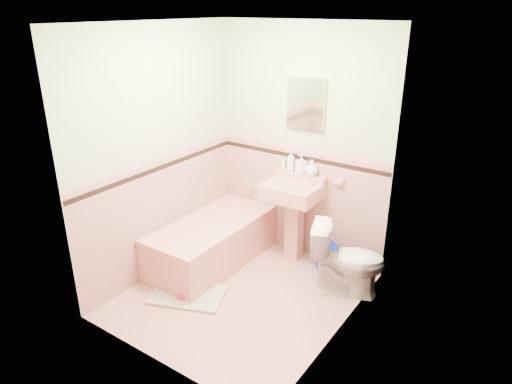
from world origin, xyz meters
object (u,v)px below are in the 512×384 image
Objects in this scene: bathtub at (212,243)px; soap_bottle_mid at (301,164)px; soap_bottle_right at (312,168)px; shoe at (186,297)px; sink at (292,223)px; soap_bottle_left at (291,161)px; bucket at (326,257)px; medicine_cabinet at (306,104)px; toilet at (348,259)px.

soap_bottle_mid is (0.67, 0.71, 0.84)m from bathtub.
shoe is at bearing -110.60° from soap_bottle_right.
soap_bottle_left is (-0.14, 0.18, 0.62)m from sink.
bucket is 1.54m from shoe.
soap_bottle_mid is 1.22× the size of soap_bottle_right.
sink is 0.64m from soap_bottle_mid.
bathtub is 8.83× the size of soap_bottle_right.
soap_bottle_mid reaches higher than sink.
soap_bottle_right is 0.97m from bucket.
bucket is (0.40, 0.05, -0.32)m from sink.
bucket is at bearing -24.59° from soap_bottle_right.
shoe is (-0.28, -1.43, -1.02)m from soap_bottle_left.
sink is at bearing 37.93° from bathtub.
medicine_cabinet is 0.74× the size of toilet.
soap_bottle_mid is 1.12m from toilet.
bathtub is 1.29m from soap_bottle_mid.
bucket is at bearing -13.56° from soap_bottle_left.
medicine_cabinet is at bearing 165.84° from soap_bottle_right.
soap_bottle_mid is at bearing 42.84° from toilet.
soap_bottle_right reaches higher than toilet.
soap_bottle_right reaches higher than shoe.
bucket is at bearing -17.53° from soap_bottle_mid.
sink is at bearing 54.20° from toilet.
soap_bottle_right reaches higher than sink.
sink is at bearing -172.86° from bucket.
bathtub is at bearing -133.42° from soap_bottle_mid.
soap_bottle_mid reaches higher than bathtub.
soap_bottle_left is 0.85× the size of bucket.
soap_bottle_left is at bearing 180.00° from soap_bottle_right.
soap_bottle_right reaches higher than bucket.
bathtub is 1.35m from soap_bottle_right.
sink is at bearing -87.42° from soap_bottle_mid.
toilet is at bearing 11.99° from bathtub.
soap_bottle_right is (0.25, 0.00, -0.03)m from soap_bottle_left.
soap_bottle_left is 0.13m from soap_bottle_mid.
bathtub is 7.24× the size of soap_bottle_mid.
soap_bottle_left is 1.21m from toilet.
soap_bottle_left is at bearing 180.00° from soap_bottle_mid.
soap_bottle_left is 1.09m from bucket.
bathtub is 1.47m from toilet.
soap_bottle_mid is at bearing 53.15° from shoe.
bathtub is 0.89m from sink.
sink is 3.44× the size of bucket.
soap_bottle_mid is (-0.01, 0.18, 0.61)m from sink.
sink reaches higher than bucket.
sink is 0.63m from soap_bottle_right.
soap_bottle_right is (0.12, 0.18, 0.60)m from sink.
bathtub is at bearing 89.02° from shoe.
bucket is 1.87× the size of shoe.
soap_bottle_right is at bearing 0.00° from soap_bottle_left.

